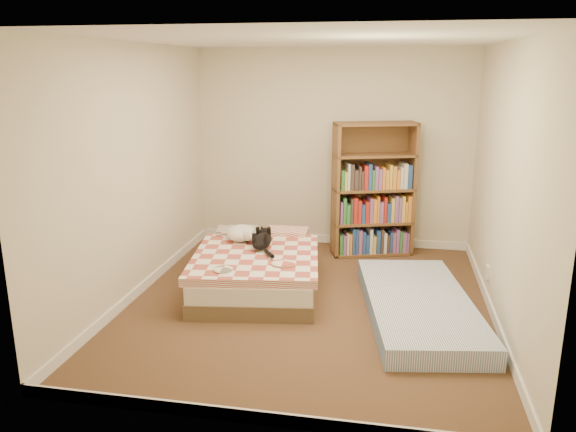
% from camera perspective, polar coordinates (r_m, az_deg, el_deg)
% --- Properties ---
extents(room, '(3.51, 4.01, 2.51)m').
position_cam_1_polar(room, '(5.27, 2.19, 3.19)').
color(room, '#4C3220').
rests_on(room, ground).
extents(bed, '(1.45, 1.87, 0.46)m').
position_cam_1_polar(bed, '(5.96, -3.09, -5.29)').
color(bed, brown).
rests_on(bed, room).
extents(bookshelf, '(1.08, 0.62, 1.63)m').
position_cam_1_polar(bookshelf, '(6.99, 8.61, 0.86)').
color(bookshelf, brown).
rests_on(bookshelf, room).
extents(floor_mattress, '(1.25, 2.18, 0.19)m').
position_cam_1_polar(floor_mattress, '(5.48, 13.10, -8.89)').
color(floor_mattress, '#6784AD').
rests_on(floor_mattress, room).
extents(black_cat, '(0.25, 0.72, 0.16)m').
position_cam_1_polar(black_cat, '(5.98, -2.55, -2.43)').
color(black_cat, black).
rests_on(black_cat, bed).
extents(white_dog, '(0.37, 0.38, 0.17)m').
position_cam_1_polar(white_dog, '(6.17, -4.71, -1.76)').
color(white_dog, white).
rests_on(white_dog, bed).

